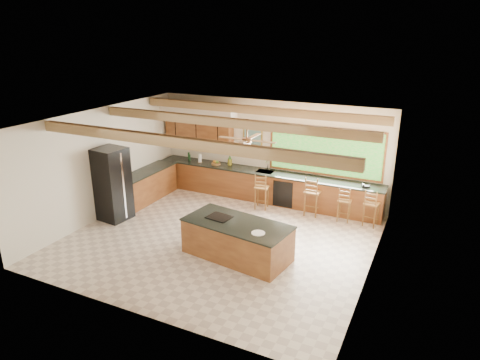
% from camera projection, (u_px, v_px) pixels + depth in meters
% --- Properties ---
extents(ground, '(7.20, 7.20, 0.00)m').
position_uv_depth(ground, '(220.00, 240.00, 10.63)').
color(ground, beige).
rests_on(ground, ground).
extents(room_shell, '(7.27, 6.54, 3.02)m').
position_uv_depth(room_shell, '(225.00, 147.00, 10.52)').
color(room_shell, beige).
rests_on(room_shell, ground).
extents(counter_run, '(7.12, 3.10, 1.25)m').
position_uv_depth(counter_run, '(235.00, 186.00, 12.95)').
color(counter_run, brown).
rests_on(counter_run, ground).
extents(island, '(2.57, 1.48, 0.86)m').
position_uv_depth(island, '(237.00, 239.00, 9.71)').
color(island, brown).
rests_on(island, ground).
extents(refrigerator, '(0.85, 0.83, 2.00)m').
position_uv_depth(refrigerator, '(112.00, 184.00, 11.52)').
color(refrigerator, black).
rests_on(refrigerator, ground).
extents(bar_stool_a, '(0.44, 0.44, 1.08)m').
position_uv_depth(bar_stool_a, '(261.00, 188.00, 12.25)').
color(bar_stool_a, brown).
rests_on(bar_stool_a, ground).
extents(bar_stool_b, '(0.42, 0.42, 1.15)m').
position_uv_depth(bar_stool_b, '(312.00, 193.00, 11.77)').
color(bar_stool_b, brown).
rests_on(bar_stool_b, ground).
extents(bar_stool_c, '(0.42, 0.42, 1.04)m').
position_uv_depth(bar_stool_c, '(371.00, 205.00, 11.15)').
color(bar_stool_c, brown).
rests_on(bar_stool_c, ground).
extents(bar_stool_d, '(0.36, 0.36, 0.98)m').
position_uv_depth(bar_stool_d, '(344.00, 201.00, 11.45)').
color(bar_stool_d, brown).
rests_on(bar_stool_d, ground).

